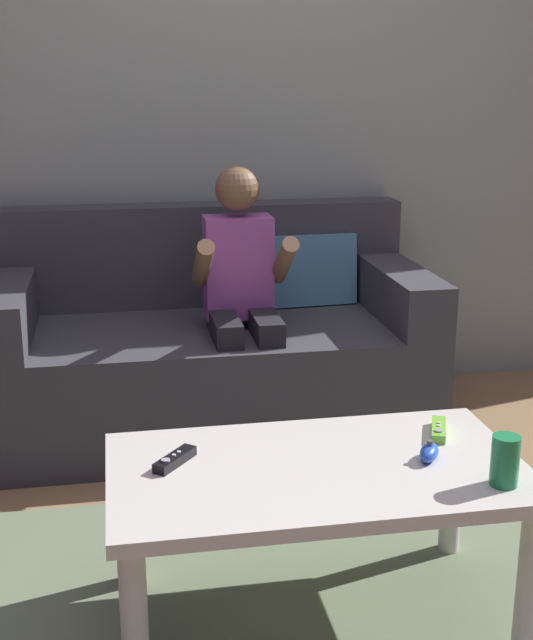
% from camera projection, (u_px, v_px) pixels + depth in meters
% --- Properties ---
extents(ground_plane, '(10.11, 10.11, 0.00)m').
position_uv_depth(ground_plane, '(345.00, 615.00, 2.20)').
color(ground_plane, olive).
extents(wall_back, '(5.06, 0.05, 2.50)m').
position_uv_depth(wall_back, '(241.00, 99.00, 3.48)').
color(wall_back, gray).
rests_on(wall_back, ground).
extents(couch, '(1.66, 0.80, 0.84)m').
position_uv_depth(couch, '(211.00, 350.00, 3.34)').
color(couch, '#38383D').
rests_on(couch, ground).
extents(person_seated_on_couch, '(0.35, 0.43, 1.03)m').
position_uv_depth(person_seated_on_couch, '(242.00, 291.00, 3.10)').
color(person_seated_on_couch, black).
rests_on(person_seated_on_couch, ground).
extents(coffee_table, '(1.02, 0.57, 0.42)m').
position_uv_depth(coffee_table, '(317.00, 489.00, 2.10)').
color(coffee_table, beige).
rests_on(coffee_table, ground).
extents(area_rug, '(1.91, 1.39, 0.01)m').
position_uv_depth(area_rug, '(314.00, 614.00, 2.20)').
color(area_rug, '#6B7A5B').
rests_on(area_rug, ground).
extents(game_remote_lime_near_edge, '(0.08, 0.14, 0.03)m').
position_uv_depth(game_remote_lime_near_edge, '(439.00, 430.00, 2.26)').
color(game_remote_lime_near_edge, '#72C638').
rests_on(game_remote_lime_near_edge, coffee_table).
extents(nunchuk_blue, '(0.09, 0.10, 0.05)m').
position_uv_depth(nunchuk_blue, '(429.00, 452.00, 2.10)').
color(nunchuk_blue, blue).
rests_on(nunchuk_blue, coffee_table).
extents(game_remote_black_far_corner, '(0.12, 0.13, 0.03)m').
position_uv_depth(game_remote_black_far_corner, '(175.00, 459.00, 2.08)').
color(game_remote_black_far_corner, black).
rests_on(game_remote_black_far_corner, coffee_table).
extents(soda_can, '(0.07, 0.07, 0.12)m').
position_uv_depth(soda_can, '(505.00, 461.00, 1.96)').
color(soda_can, '#1E7F47').
rests_on(soda_can, coffee_table).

